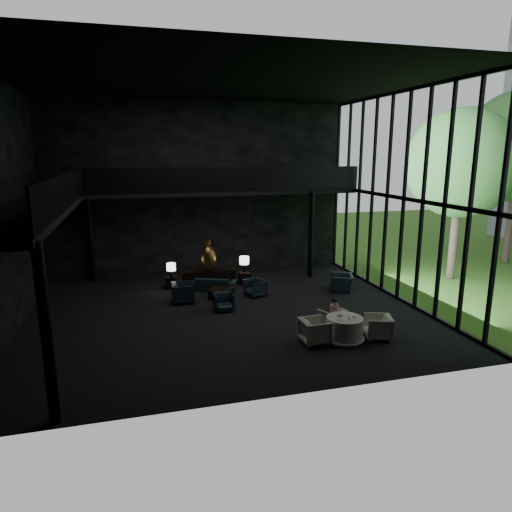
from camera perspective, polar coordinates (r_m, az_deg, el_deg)
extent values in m
cube|color=black|center=(16.73, -3.58, -7.19)|extent=(14.00, 12.00, 0.02)
cube|color=black|center=(15.88, -4.01, 21.05)|extent=(14.00, 12.00, 0.02)
cube|color=black|center=(21.70, -6.98, 8.19)|extent=(14.00, 0.04, 8.00)
cube|color=black|center=(10.06, 3.06, 2.95)|extent=(14.00, 0.04, 8.00)
cube|color=black|center=(15.98, -29.30, 5.01)|extent=(0.04, 12.00, 8.00)
cube|color=black|center=(15.77, -25.77, 5.29)|extent=(2.00, 12.00, 0.25)
cube|color=black|center=(20.89, -3.83, 8.08)|extent=(12.00, 2.00, 0.25)
cube|color=black|center=(15.56, -22.34, 7.75)|extent=(0.06, 12.00, 1.00)
cube|color=black|center=(19.87, -3.28, 9.58)|extent=(12.00, 0.06, 1.00)
cylinder|color=black|center=(10.57, -24.74, -9.04)|extent=(0.24, 0.24, 4.00)
cylinder|color=black|center=(21.52, -20.00, 2.10)|extent=(0.24, 0.24, 4.00)
cylinder|color=black|center=(21.29, 6.88, 2.68)|extent=(0.24, 0.24, 4.00)
cylinder|color=#382D23|center=(22.65, 23.61, 3.45)|extent=(0.36, 0.36, 4.90)
sphere|color=#2B5E21|center=(22.41, 24.26, 10.53)|extent=(4.80, 4.80, 4.80)
cylinder|color=#382D23|center=(27.39, 29.31, 5.08)|extent=(0.36, 0.36, 5.60)
cube|color=black|center=(20.01, -5.96, -2.75)|extent=(2.31, 0.52, 0.73)
ellipsoid|color=olive|center=(19.75, -6.00, -0.23)|extent=(0.70, 0.70, 1.09)
cylinder|color=olive|center=(19.62, -6.05, 1.64)|extent=(0.24, 0.24, 0.22)
cube|color=black|center=(19.96, -10.54, -3.26)|extent=(0.48, 0.48, 0.53)
cylinder|color=black|center=(19.57, -10.52, -2.26)|extent=(0.11, 0.11, 0.34)
cylinder|color=white|center=(19.49, -10.56, -1.35)|extent=(0.38, 0.38, 0.31)
cube|color=black|center=(20.24, -1.43, -2.80)|extent=(0.49, 0.49, 0.54)
cylinder|color=black|center=(20.19, -1.48, -1.51)|extent=(0.13, 0.13, 0.37)
cylinder|color=white|center=(20.10, -1.48, -0.54)|extent=(0.42, 0.42, 0.34)
imported|color=black|center=(19.47, -5.35, -3.26)|extent=(1.81, 1.13, 0.68)
imported|color=black|center=(17.99, -9.08, -4.27)|extent=(0.91, 0.96, 0.97)
imported|color=#1C2634|center=(18.58, -0.11, -3.91)|extent=(0.87, 0.90, 0.74)
imported|color=#19242D|center=(16.95, -4.08, -5.71)|extent=(0.67, 0.63, 0.68)
imported|color=black|center=(19.66, 10.66, -2.99)|extent=(0.97, 1.17, 0.87)
cube|color=black|center=(18.44, -4.37, -4.65)|extent=(1.16, 1.16, 0.39)
cylinder|color=white|center=(14.58, 10.99, -8.93)|extent=(1.13, 1.13, 0.75)
cone|color=white|center=(14.70, 10.94, -10.11)|extent=(1.28, 1.28, 0.10)
imported|color=#AAA18A|center=(15.44, 9.49, -7.65)|extent=(0.90, 0.88, 0.73)
imported|color=beige|center=(14.96, 15.03, -8.38)|extent=(0.98, 1.02, 0.84)
imported|color=#A5A399|center=(14.22, 7.37, -9.01)|extent=(0.86, 0.92, 0.91)
cylinder|color=pink|center=(15.25, 9.77, -6.76)|extent=(0.29, 0.29, 0.41)
sphere|color=#D8A884|center=(15.15, 9.82, -5.65)|extent=(0.21, 0.21, 0.21)
ellipsoid|color=black|center=(15.14, 9.82, -5.55)|extent=(0.22, 0.22, 0.14)
cylinder|color=white|center=(14.21, 10.66, -7.84)|extent=(0.26, 0.26, 0.02)
cylinder|color=white|center=(14.74, 11.62, -7.13)|extent=(0.28, 0.28, 0.01)
cylinder|color=white|center=(14.43, 12.24, -7.61)|extent=(0.17, 0.17, 0.01)
cylinder|color=white|center=(14.48, 12.20, -7.37)|extent=(0.12, 0.12, 0.07)
ellipsoid|color=white|center=(14.53, 10.44, -7.23)|extent=(0.17, 0.17, 0.09)
cylinder|color=#99999E|center=(14.27, 11.52, -7.68)|extent=(0.07, 0.07, 0.07)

